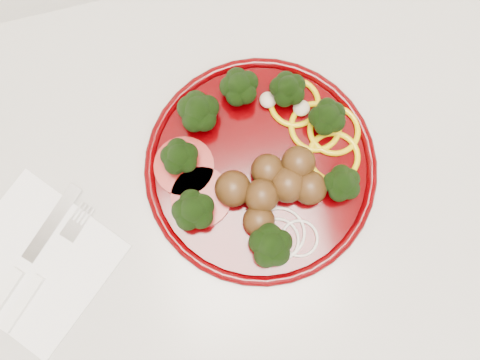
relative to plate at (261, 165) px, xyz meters
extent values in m
cube|color=silver|center=(0.06, -0.01, -0.49)|extent=(2.40, 0.60, 0.87)
cube|color=#B4B3AB|center=(0.06, -0.01, -0.04)|extent=(2.40, 0.60, 0.03)
cylinder|color=#400002|center=(0.00, 0.00, -0.02)|extent=(0.30, 0.30, 0.01)
torus|color=#400002|center=(0.00, 0.00, -0.01)|extent=(0.30, 0.30, 0.01)
sphere|color=#4B2F12|center=(0.00, -0.01, 0.01)|extent=(0.04, 0.04, 0.04)
sphere|color=#4B2F12|center=(0.02, -0.03, 0.01)|extent=(0.04, 0.04, 0.04)
sphere|color=#4B2F12|center=(-0.04, -0.02, 0.01)|extent=(0.04, 0.04, 0.04)
sphere|color=#4B2F12|center=(-0.01, -0.04, 0.01)|extent=(0.04, 0.04, 0.04)
sphere|color=#4B2F12|center=(0.04, -0.01, 0.01)|extent=(0.04, 0.04, 0.04)
sphere|color=#4B2F12|center=(0.05, -0.05, 0.01)|extent=(0.04, 0.04, 0.04)
sphere|color=#4B2F12|center=(-0.02, -0.07, 0.01)|extent=(0.04, 0.04, 0.04)
torus|color=#D9B608|center=(0.08, 0.03, -0.01)|extent=(0.07, 0.07, 0.01)
torus|color=#D9B608|center=(0.09, -0.01, -0.01)|extent=(0.07, 0.07, 0.01)
torus|color=#D9B608|center=(0.06, 0.07, -0.01)|extent=(0.07, 0.07, 0.01)
torus|color=#D9B608|center=(0.10, 0.02, -0.01)|extent=(0.07, 0.07, 0.01)
cylinder|color=#720A07|center=(-0.10, 0.02, -0.01)|extent=(0.08, 0.08, 0.01)
cylinder|color=#720A07|center=(-0.08, -0.02, -0.01)|extent=(0.08, 0.08, 0.01)
torus|color=beige|center=(0.00, -0.10, -0.01)|extent=(0.06, 0.06, 0.00)
torus|color=beige|center=(0.02, -0.10, -0.01)|extent=(0.05, 0.05, 0.00)
torus|color=beige|center=(0.00, -0.09, -0.01)|extent=(0.07, 0.07, 0.00)
ellipsoid|color=#C6B793|center=(0.03, 0.08, 0.00)|extent=(0.02, 0.02, 0.02)
ellipsoid|color=#C6B793|center=(-0.05, 0.09, 0.00)|extent=(0.02, 0.02, 0.02)
ellipsoid|color=#C6B793|center=(0.07, 0.06, 0.00)|extent=(0.02, 0.02, 0.02)
cube|color=white|center=(-0.31, -0.05, -0.02)|extent=(0.25, 0.25, 0.00)
cube|color=silver|center=(-0.28, 0.00, -0.02)|extent=(0.09, 0.09, 0.00)
cube|color=white|center=(-0.35, -0.08, -0.01)|extent=(0.07, 0.07, 0.01)
cube|color=white|center=(-0.33, -0.09, -0.01)|extent=(0.06, 0.06, 0.01)
cube|color=silver|center=(-0.25, -0.02, -0.02)|extent=(0.03, 0.03, 0.00)
cube|color=silver|center=(-0.23, -0.01, -0.02)|extent=(0.02, 0.02, 0.00)
cube|color=silver|center=(-0.24, -0.01, -0.02)|extent=(0.02, 0.02, 0.00)
cube|color=silver|center=(-0.24, 0.00, -0.02)|extent=(0.02, 0.02, 0.00)
cube|color=silver|center=(-0.24, 0.00, -0.02)|extent=(0.02, 0.02, 0.00)
camera|label=1|loc=(-0.06, -0.13, 0.66)|focal=40.00mm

